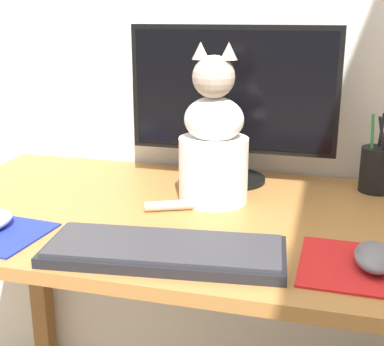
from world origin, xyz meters
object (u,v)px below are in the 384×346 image
at_px(monitor, 232,100).
at_px(computer_mouse_right, 375,257).
at_px(pen_cup, 377,169).
at_px(keyboard, 165,250).
at_px(cat, 213,145).

height_order(monitor, computer_mouse_right, monitor).
bearing_deg(computer_mouse_right, pen_cup, 86.63).
bearing_deg(keyboard, computer_mouse_right, 1.84).
bearing_deg(cat, monitor, 82.09).
xyz_separation_m(cat, pen_cup, (0.35, 0.16, -0.07)).
xyz_separation_m(computer_mouse_right, pen_cup, (0.02, 0.41, 0.03)).
bearing_deg(cat, keyboard, -96.86).
xyz_separation_m(monitor, computer_mouse_right, (0.32, -0.40, -0.18)).
xyz_separation_m(monitor, keyboard, (-0.03, -0.45, -0.19)).
relative_size(keyboard, pen_cup, 2.34).
distance_m(keyboard, pen_cup, 0.59).
xyz_separation_m(keyboard, computer_mouse_right, (0.34, 0.05, 0.01)).
bearing_deg(pen_cup, cat, -155.28).
distance_m(monitor, cat, 0.17).
distance_m(monitor, computer_mouse_right, 0.54).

